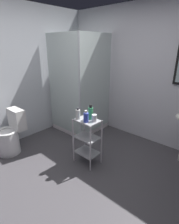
{
  "coord_description": "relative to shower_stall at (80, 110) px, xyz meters",
  "views": [
    {
      "loc": [
        1.37,
        -1.34,
        1.79
      ],
      "look_at": [
        -0.37,
        0.59,
        0.8
      ],
      "focal_mm": 28.57,
      "sensor_mm": 36.0,
      "label": 1
    }
  ],
  "objects": [
    {
      "name": "storage_cart",
      "position": [
        0.93,
        -0.78,
        -0.03
      ],
      "size": [
        0.38,
        0.28,
        0.74
      ],
      "color": "silver",
      "rests_on": "ground_plane"
    },
    {
      "name": "shower_stall",
      "position": [
        0.0,
        0.0,
        0.0
      ],
      "size": [
        0.92,
        0.92,
        2.0
      ],
      "color": "white",
      "rests_on": "ground_plane"
    },
    {
      "name": "wall_left",
      "position": [
        -0.64,
        -1.22,
        0.79
      ],
      "size": [
        0.1,
        4.2,
        2.5
      ],
      "primitive_type": "cube",
      "color": "silver",
      "rests_on": "ground_plane"
    },
    {
      "name": "wall_back",
      "position": [
        1.22,
        0.62,
        0.79
      ],
      "size": [
        4.2,
        0.14,
        2.5
      ],
      "color": "silver",
      "rests_on": "ground_plane"
    },
    {
      "name": "rinse_cup",
      "position": [
        1.03,
        -0.74,
        0.33
      ],
      "size": [
        0.07,
        0.07,
        0.1
      ],
      "primitive_type": "cylinder",
      "color": "silver",
      "rests_on": "storage_cart"
    },
    {
      "name": "shampoo_bottle_blue",
      "position": [
        0.96,
        -0.85,
        0.35
      ],
      "size": [
        0.07,
        0.07,
        0.18
      ],
      "color": "#3849C0",
      "rests_on": "storage_cart"
    },
    {
      "name": "lotion_bottle_white",
      "position": [
        0.8,
        -0.84,
        0.35
      ],
      "size": [
        0.07,
        0.07,
        0.18
      ],
      "color": "white",
      "rests_on": "storage_cart"
    },
    {
      "name": "ground_plane",
      "position": [
        1.21,
        -1.22,
        -0.47
      ],
      "size": [
        4.2,
        4.2,
        0.02
      ],
      "primitive_type": "cube",
      "color": "#474449"
    },
    {
      "name": "body_wash_bottle_green",
      "position": [
        0.94,
        -0.72,
        0.37
      ],
      "size": [
        0.07,
        0.07,
        0.22
      ],
      "color": "#339258",
      "rests_on": "storage_cart"
    },
    {
      "name": "toilet",
      "position": [
        -0.27,
        -1.45,
        -0.15
      ],
      "size": [
        0.37,
        0.49,
        0.76
      ],
      "color": "white",
      "rests_on": "ground_plane"
    }
  ]
}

